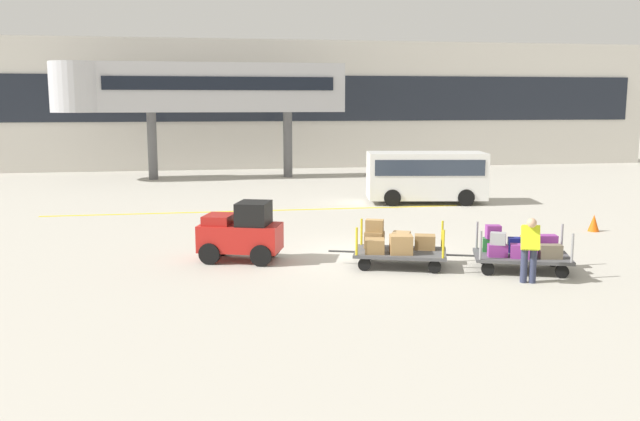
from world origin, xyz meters
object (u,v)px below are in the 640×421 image
(baggage_handler, at_px, (530,247))
(shuttle_van, at_px, (426,173))
(baggage_tug, at_px, (242,233))
(safety_cone_near, at_px, (523,236))
(baggage_cart_lead, at_px, (396,246))
(baggage_cart_middle, at_px, (520,251))
(safety_cone_far, at_px, (594,223))

(baggage_handler, xyz_separation_m, shuttle_van, (1.76, 12.68, 0.37))
(baggage_tug, distance_m, safety_cone_near, 8.25)
(baggage_cart_lead, bearing_deg, baggage_handler, -40.56)
(safety_cone_near, bearing_deg, baggage_cart_middle, -117.59)
(baggage_cart_lead, bearing_deg, baggage_cart_middle, -18.75)
(baggage_cart_lead, xyz_separation_m, safety_cone_far, (7.65, 3.49, -0.25))
(safety_cone_far, bearing_deg, shuttle_van, 115.54)
(baggage_tug, relative_size, baggage_cart_middle, 0.76)
(baggage_tug, distance_m, shuttle_van, 12.32)
(baggage_cart_middle, bearing_deg, shuttle_van, 83.09)
(baggage_handler, height_order, safety_cone_near, baggage_handler)
(baggage_tug, height_order, baggage_cart_lead, baggage_tug)
(safety_cone_near, bearing_deg, shuttle_van, 90.42)
(safety_cone_near, bearing_deg, baggage_cart_lead, -157.63)
(shuttle_van, bearing_deg, baggage_cart_lead, -112.28)
(baggage_tug, height_order, safety_cone_near, baggage_tug)
(baggage_cart_lead, bearing_deg, baggage_tug, 161.67)
(baggage_cart_lead, relative_size, baggage_cart_middle, 1.00)
(safety_cone_near, bearing_deg, baggage_tug, -176.38)
(baggage_tug, xyz_separation_m, baggage_handler, (6.40, -3.45, 0.11))
(baggage_tug, height_order, shuttle_van, shuttle_van)
(safety_cone_far, bearing_deg, baggage_cart_middle, -136.66)
(baggage_cart_middle, bearing_deg, baggage_tug, 161.49)
(baggage_cart_middle, xyz_separation_m, safety_cone_far, (4.74, 4.48, -0.23))
(baggage_tug, bearing_deg, baggage_cart_middle, -18.51)
(baggage_handler, bearing_deg, safety_cone_far, 47.95)
(baggage_cart_lead, relative_size, baggage_handler, 1.97)
(baggage_tug, relative_size, safety_cone_far, 4.26)
(baggage_cart_middle, bearing_deg, baggage_cart_lead, 161.25)
(shuttle_van, distance_m, safety_cone_near, 8.76)
(baggage_tug, xyz_separation_m, safety_cone_far, (11.50, 2.21, -0.48))
(baggage_cart_lead, xyz_separation_m, safety_cone_near, (4.37, 1.80, -0.25))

